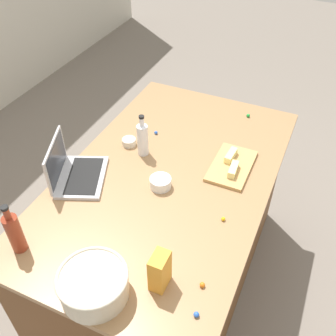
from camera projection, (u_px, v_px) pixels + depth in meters
The scene contains 17 objects.
ground_plane at pixel (168, 275), 2.56m from camera, with size 12.00×12.00×0.00m, color slate.
island_counter at pixel (168, 232), 2.26m from camera, with size 1.67×1.01×0.90m.
laptop at pixel (74, 171), 1.92m from camera, with size 0.37×0.33×0.22m.
mixing_bowl_large at pixel (94, 284), 1.43m from camera, with size 0.27×0.27×0.12m.
bottle_vinegar at pixel (143, 139), 2.03m from camera, with size 0.06×0.06×0.24m.
bottle_soy at pixel (15, 232), 1.56m from camera, with size 0.06×0.06×0.25m.
cutting_board at pixel (232, 166), 2.01m from camera, with size 0.33×0.20×0.02m, color tan.
butter_stick_left at pixel (233, 169), 1.94m from camera, with size 0.11×0.04×0.04m, color #F4E58C.
butter_stick_right at pixel (231, 155), 2.03m from camera, with size 0.11×0.04×0.04m, color #F4E58C.
ramekin_small at pixel (129, 142), 2.14m from camera, with size 0.08×0.08×0.04m, color beige.
ramekin_medium at pixel (161, 183), 1.89m from camera, with size 0.11×0.11×0.05m, color white.
candy_bag at pixel (160, 271), 1.44m from camera, with size 0.09×0.06×0.17m, color gold.
candy_0 at pixel (248, 116), 2.35m from camera, with size 0.02×0.02×0.02m, color green.
candy_1 at pixel (156, 133), 2.22m from camera, with size 0.02×0.02×0.02m, color blue.
candy_2 at pixel (202, 285), 1.48m from camera, with size 0.02×0.02×0.02m, color orange.
candy_3 at pixel (196, 315), 1.39m from camera, with size 0.02×0.02×0.02m, color blue.
candy_4 at pixel (223, 219), 1.73m from camera, with size 0.02×0.02×0.02m, color yellow.
Camera 1 is at (-1.32, -0.60, 2.23)m, focal length 41.26 mm.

